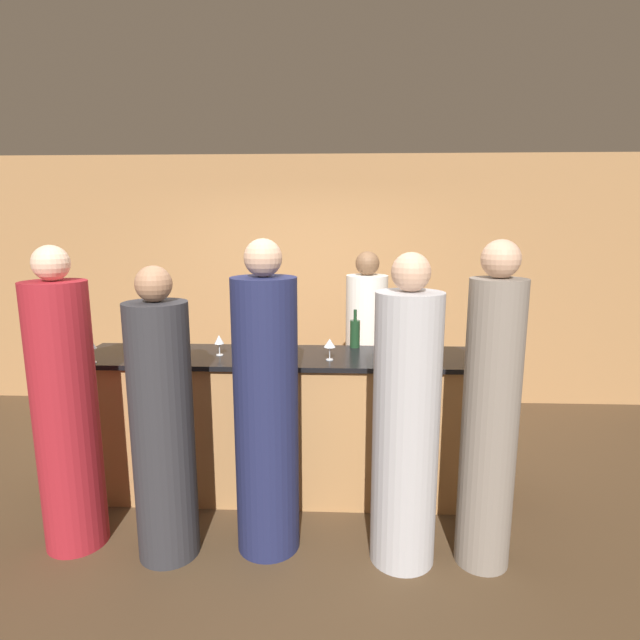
# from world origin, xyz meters

# --- Properties ---
(ground_plane) EXTENTS (14.00, 14.00, 0.00)m
(ground_plane) POSITION_xyz_m (0.00, 0.00, 0.00)
(ground_plane) COLOR #4C3823
(back_wall) EXTENTS (8.00, 0.06, 2.80)m
(back_wall) POSITION_xyz_m (0.00, 2.07, 1.40)
(back_wall) COLOR #A37547
(back_wall) RESTS_ON ground_plane
(bar_counter) EXTENTS (3.08, 0.65, 1.09)m
(bar_counter) POSITION_xyz_m (0.00, 0.00, 0.55)
(bar_counter) COLOR #B27F4C
(bar_counter) RESTS_ON ground_plane
(bartender) EXTENTS (0.37, 0.37, 1.82)m
(bartender) POSITION_xyz_m (0.65, 0.83, 0.84)
(bartender) COLOR silver
(bartender) RESTS_ON ground_plane
(guest_0) EXTENTS (0.40, 0.40, 1.97)m
(guest_0) POSITION_xyz_m (-0.04, -0.68, 0.91)
(guest_0) COLOR #1E234C
(guest_0) RESTS_ON ground_plane
(guest_1) EXTENTS (0.40, 0.40, 1.90)m
(guest_1) POSITION_xyz_m (0.81, -0.77, 0.88)
(guest_1) COLOR #B2B2B7
(guest_1) RESTS_ON ground_plane
(guest_2) EXTENTS (0.37, 0.37, 1.82)m
(guest_2) POSITION_xyz_m (-0.66, -0.78, 0.84)
(guest_2) COLOR #2D2D33
(guest_2) RESTS_ON ground_plane
(guest_3) EXTENTS (0.32, 0.32, 1.97)m
(guest_3) POSITION_xyz_m (1.29, -0.78, 0.93)
(guest_3) COLOR gray
(guest_3) RESTS_ON ground_plane
(guest_4) EXTENTS (0.38, 0.38, 1.93)m
(guest_4) POSITION_xyz_m (-1.30, -0.70, 0.90)
(guest_4) COLOR maroon
(guest_4) RESTS_ON ground_plane
(wine_bottle_0) EXTENTS (0.08, 0.08, 0.30)m
(wine_bottle_0) POSITION_xyz_m (0.53, 0.27, 1.21)
(wine_bottle_0) COLOR #19381E
(wine_bottle_0) RESTS_ON bar_counter
(ice_bucket) EXTENTS (0.20, 0.20, 0.17)m
(ice_bucket) POSITION_xyz_m (-1.09, 0.07, 1.18)
(ice_bucket) COLOR #9E9993
(ice_bucket) RESTS_ON bar_counter
(wine_glass_0) EXTENTS (0.08, 0.08, 0.18)m
(wine_glass_0) POSITION_xyz_m (-1.42, -0.23, 1.23)
(wine_glass_0) COLOR silver
(wine_glass_0) RESTS_ON bar_counter
(wine_glass_1) EXTENTS (0.07, 0.07, 0.16)m
(wine_glass_1) POSITION_xyz_m (-1.33, -0.26, 1.22)
(wine_glass_1) COLOR silver
(wine_glass_1) RESTS_ON bar_counter
(wine_glass_2) EXTENTS (0.07, 0.07, 0.15)m
(wine_glass_2) POSITION_xyz_m (-0.49, -0.02, 1.21)
(wine_glass_2) COLOR silver
(wine_glass_2) RESTS_ON bar_counter
(wine_glass_3) EXTENTS (0.08, 0.08, 0.16)m
(wine_glass_3) POSITION_xyz_m (0.34, -0.12, 1.21)
(wine_glass_3) COLOR silver
(wine_glass_3) RESTS_ON bar_counter
(wine_glass_4) EXTENTS (0.06, 0.06, 0.14)m
(wine_glass_4) POSITION_xyz_m (0.89, -0.26, 1.19)
(wine_glass_4) COLOR silver
(wine_glass_4) RESTS_ON bar_counter
(wine_glass_5) EXTENTS (0.06, 0.06, 0.16)m
(wine_glass_5) POSITION_xyz_m (0.74, -0.27, 1.22)
(wine_glass_5) COLOR silver
(wine_glass_5) RESTS_ON bar_counter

